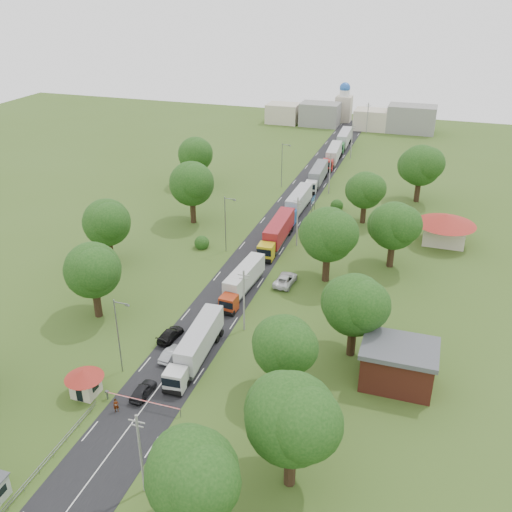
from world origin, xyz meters
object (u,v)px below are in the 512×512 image
at_px(boom_barrier, 132,399).
at_px(info_sign, 313,202).
at_px(truck_0, 197,345).
at_px(car_lane_mid, 171,354).
at_px(guard_booth, 85,379).
at_px(car_lane_front, 143,390).
at_px(pedestrian_near, 116,406).

distance_m(boom_barrier, info_sign, 60.39).
xyz_separation_m(truck_0, car_lane_mid, (-3.14, -0.88, -1.43)).
distance_m(guard_booth, car_lane_front, 6.63).
bearing_deg(info_sign, guard_booth, -101.68).
bearing_deg(truck_0, pedestrian_near, -111.82).
height_order(info_sign, pedestrian_near, info_sign).
relative_size(boom_barrier, truck_0, 0.64).
xyz_separation_m(boom_barrier, car_lane_mid, (0.36, 9.15, -0.22)).
relative_size(boom_barrier, info_sign, 2.25).
distance_m(truck_0, pedestrian_near, 12.45).
bearing_deg(truck_0, boom_barrier, -109.24).
distance_m(info_sign, truck_0, 50.08).
relative_size(car_lane_front, pedestrian_near, 2.45).
xyz_separation_m(info_sign, car_lane_mid, (-6.20, -50.85, -2.33)).
bearing_deg(car_lane_front, car_lane_mid, -88.89).
bearing_deg(truck_0, car_lane_front, -111.04).
xyz_separation_m(info_sign, truck_0, (-3.06, -49.98, -0.90)).
height_order(boom_barrier, info_sign, info_sign).
distance_m(info_sign, pedestrian_near, 61.99).
xyz_separation_m(info_sign, pedestrian_near, (-7.66, -61.48, -2.16)).
distance_m(truck_0, car_lane_front, 8.86).
xyz_separation_m(guard_booth, car_lane_mid, (6.20, 9.15, -1.49)).
bearing_deg(boom_barrier, car_lane_mid, 87.76).
bearing_deg(boom_barrier, car_lane_front, 79.08).
relative_size(info_sign, pedestrian_near, 2.44).
distance_m(guard_booth, truck_0, 13.70).
xyz_separation_m(info_sign, car_lane_front, (-6.20, -58.15, -2.30)).
bearing_deg(guard_booth, info_sign, 78.32).
bearing_deg(info_sign, car_lane_front, -96.09).
bearing_deg(truck_0, car_lane_mid, -164.41).
height_order(guard_booth, car_lane_front, guard_booth).
distance_m(car_lane_front, car_lane_mid, 7.29).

